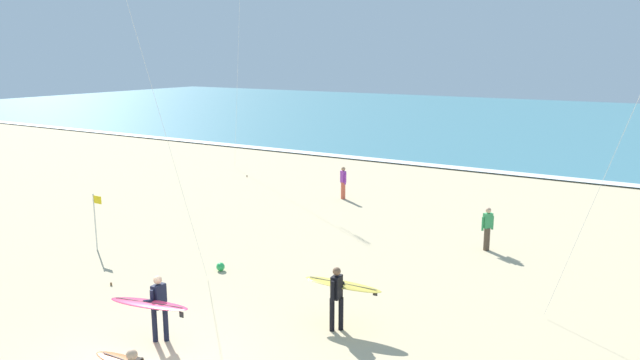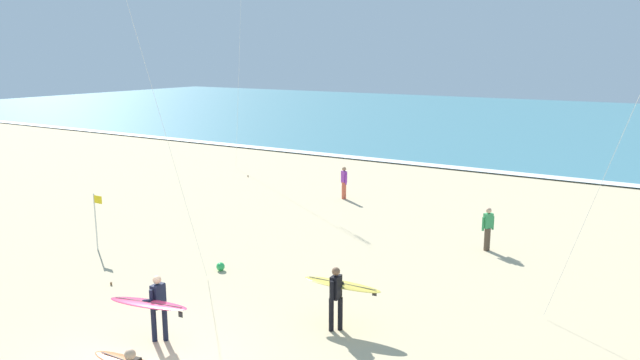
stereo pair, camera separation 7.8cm
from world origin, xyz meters
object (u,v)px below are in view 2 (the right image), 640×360
at_px(surfer_lead, 339,290).
at_px(beach_ball, 221,267).
at_px(lifeguard_flag, 96,216).
at_px(bystander_green_top, 488,229).
at_px(bystander_purple_top, 344,183).
at_px(surfer_third, 153,304).

relative_size(surfer_lead, beach_ball, 7.85).
bearing_deg(lifeguard_flag, bystander_green_top, 31.75).
height_order(surfer_lead, lifeguard_flag, lifeguard_flag).
xyz_separation_m(bystander_purple_top, lifeguard_flag, (-3.62, -11.56, 0.45)).
height_order(bystander_purple_top, lifeguard_flag, lifeguard_flag).
distance_m(lifeguard_flag, beach_ball, 5.34).
distance_m(surfer_third, beach_ball, 5.26).
bearing_deg(lifeguard_flag, bystander_purple_top, 72.61).
distance_m(bystander_purple_top, bystander_green_top, 9.31).
relative_size(surfer_third, lifeguard_flag, 1.16).
relative_size(bystander_purple_top, lifeguard_flag, 0.76).
xyz_separation_m(surfer_third, lifeguard_flag, (-7.21, 4.07, 0.22)).
relative_size(surfer_lead, lifeguard_flag, 1.05).
bearing_deg(bystander_green_top, surfer_third, -112.44).
distance_m(surfer_lead, bystander_green_top, 8.42).
bearing_deg(surfer_third, surfer_lead, 42.99).
relative_size(surfer_lead, bystander_green_top, 1.38).
bearing_deg(surfer_lead, beach_ball, 163.36).
xyz_separation_m(bystander_purple_top, beach_ball, (1.55, -10.86, -0.67)).
height_order(surfer_third, bystander_green_top, surfer_third).
bearing_deg(surfer_lead, bystander_purple_top, 119.16).
xyz_separation_m(lifeguard_flag, beach_ball, (5.17, 0.70, -1.13)).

